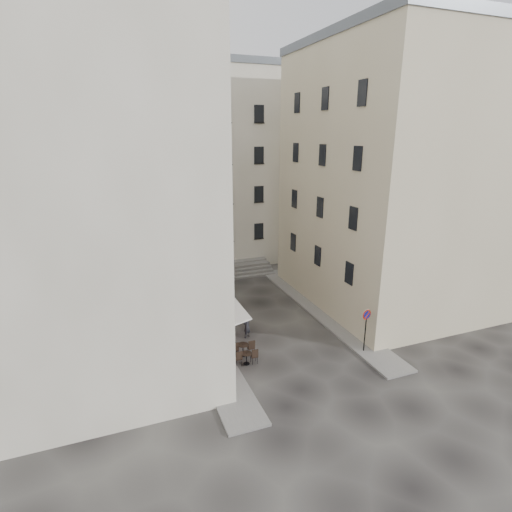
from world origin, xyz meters
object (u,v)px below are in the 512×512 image
bistro_table_a (246,357)px  bistro_table_b (243,349)px  no_parking_sign (366,322)px  pedestrian (247,326)px

bistro_table_a → bistro_table_b: 0.90m
no_parking_sign → bistro_table_a: 7.17m
bistro_table_a → pedestrian: pedestrian is taller
no_parking_sign → bistro_table_a: size_ratio=2.16×
no_parking_sign → bistro_table_b: no_parking_sign is taller
no_parking_sign → pedestrian: size_ratio=1.78×
bistro_table_a → no_parking_sign: bearing=-10.4°
bistro_table_b → pedestrian: size_ratio=0.87×
pedestrian → bistro_table_a: bearing=39.1°
bistro_table_a → bistro_table_b: (0.10, 0.90, 0.03)m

